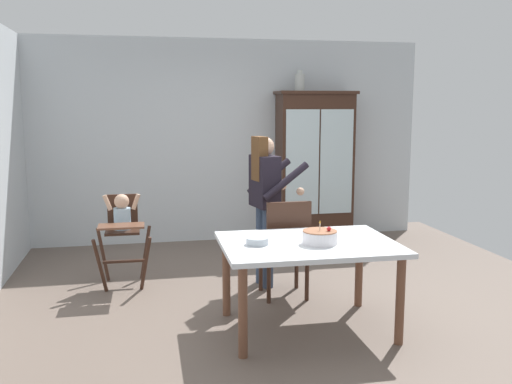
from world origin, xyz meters
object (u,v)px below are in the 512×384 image
(ceramic_vase, at_px, (300,82))
(high_chair_with_toddler, at_px, (122,223))
(birthday_cake, at_px, (320,237))
(dining_table, at_px, (308,253))
(china_cabinet, at_px, (314,166))
(dining_chair_far_side, at_px, (286,242))
(adult_person, at_px, (265,192))
(serving_bowl, at_px, (257,241))

(ceramic_vase, bearing_deg, high_chair_with_toddler, -146.27)
(ceramic_vase, xyz_separation_m, birthday_cake, (-0.70, -3.08, -1.34))
(high_chair_with_toddler, distance_m, dining_table, 2.12)
(china_cabinet, relative_size, dining_table, 1.42)
(china_cabinet, height_order, dining_chair_far_side, china_cabinet)
(birthday_cake, bearing_deg, adult_person, 97.43)
(serving_bowl, distance_m, dining_chair_far_side, 0.88)
(ceramic_vase, height_order, birthday_cake, ceramic_vase)
(ceramic_vase, distance_m, birthday_cake, 3.43)
(china_cabinet, relative_size, ceramic_vase, 7.47)
(adult_person, bearing_deg, birthday_cake, 176.05)
(high_chair_with_toddler, xyz_separation_m, dining_chair_far_side, (1.52, -0.74, -0.10))
(ceramic_vase, height_order, serving_bowl, ceramic_vase)
(china_cabinet, xyz_separation_m, dining_chair_far_side, (-0.99, -2.27, -0.46))
(dining_table, xyz_separation_m, dining_chair_far_side, (0.01, 0.74, -0.09))
(high_chair_with_toddler, height_order, adult_person, adult_person)
(china_cabinet, distance_m, high_chair_with_toddler, 2.96)
(dining_table, xyz_separation_m, birthday_cake, (0.07, -0.07, 0.14))
(china_cabinet, bearing_deg, high_chair_with_toddler, -148.75)
(birthday_cake, bearing_deg, high_chair_with_toddler, 135.62)
(high_chair_with_toddler, relative_size, serving_bowl, 5.28)
(high_chair_with_toddler, bearing_deg, china_cabinet, 31.76)
(china_cabinet, distance_m, adult_person, 2.12)
(adult_person, relative_size, dining_chair_far_side, 1.59)
(birthday_cake, relative_size, dining_chair_far_side, 0.29)
(china_cabinet, xyz_separation_m, serving_bowl, (-1.42, -3.00, -0.25))
(china_cabinet, relative_size, birthday_cake, 7.20)
(dining_chair_far_side, bearing_deg, dining_table, 89.67)
(china_cabinet, xyz_separation_m, ceramic_vase, (-0.22, 0.00, 1.12))
(china_cabinet, height_order, high_chair_with_toddler, china_cabinet)
(dining_table, height_order, serving_bowl, serving_bowl)
(birthday_cake, height_order, serving_bowl, birthday_cake)
(high_chair_with_toddler, xyz_separation_m, birthday_cake, (1.59, -1.55, 0.14))
(ceramic_vase, xyz_separation_m, serving_bowl, (-1.20, -3.01, -1.37))
(ceramic_vase, xyz_separation_m, dining_table, (-0.78, -3.01, -1.49))
(ceramic_vase, xyz_separation_m, dining_chair_far_side, (-0.77, -2.27, -1.58))
(adult_person, relative_size, birthday_cake, 5.47)
(china_cabinet, xyz_separation_m, adult_person, (-1.09, -1.81, -0.05))
(dining_table, bearing_deg, dining_chair_far_side, 89.31)
(ceramic_vase, distance_m, high_chair_with_toddler, 3.13)
(serving_bowl, xyz_separation_m, dining_chair_far_side, (0.43, 0.74, -0.21))
(china_cabinet, height_order, birthday_cake, china_cabinet)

